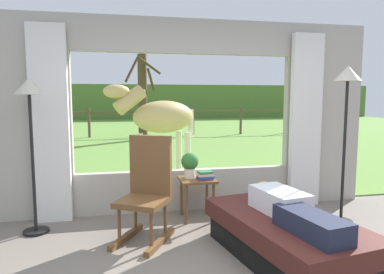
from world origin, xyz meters
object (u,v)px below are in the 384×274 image
(rocking_chair, at_px, (147,190))
(book_stack, at_px, (205,175))
(horse, at_px, (160,118))
(pasture_tree, at_px, (143,95))
(reclining_person, at_px, (289,208))
(floor_lamp_right, at_px, (347,97))
(potted_plant, at_px, (190,163))
(floor_lamp_left, at_px, (30,109))
(recliner_sofa, at_px, (285,237))
(side_table, at_px, (197,186))

(rocking_chair, relative_size, book_stack, 5.17)
(horse, relative_size, pasture_tree, 0.59)
(reclining_person, xyz_separation_m, floor_lamp_right, (1.13, 0.83, 1.01))
(book_stack, height_order, floor_lamp_right, floor_lamp_right)
(potted_plant, xyz_separation_m, horse, (-0.12, 2.21, 0.45))
(reclining_person, relative_size, potted_plant, 4.48)
(floor_lamp_right, bearing_deg, horse, 124.57)
(floor_lamp_left, bearing_deg, recliner_sofa, -25.74)
(side_table, relative_size, floor_lamp_left, 0.30)
(floor_lamp_left, bearing_deg, pasture_tree, 78.25)
(side_table, relative_size, book_stack, 2.40)
(rocking_chair, distance_m, book_stack, 0.88)
(floor_lamp_right, height_order, pasture_tree, pasture_tree)
(side_table, bearing_deg, floor_lamp_right, -16.23)
(book_stack, height_order, horse, horse)
(reclining_person, bearing_deg, horse, 91.83)
(recliner_sofa, distance_m, side_table, 1.41)
(recliner_sofa, bearing_deg, book_stack, 101.33)
(potted_plant, bearing_deg, pasture_tree, 90.33)
(book_stack, distance_m, horse, 2.42)
(pasture_tree, bearing_deg, horse, -90.70)
(recliner_sofa, relative_size, rocking_chair, 1.64)
(side_table, bearing_deg, horse, 95.11)
(recliner_sofa, height_order, pasture_tree, pasture_tree)
(reclining_person, xyz_separation_m, pasture_tree, (-0.70, 9.73, 1.08))
(floor_lamp_left, height_order, pasture_tree, pasture_tree)
(rocking_chair, relative_size, potted_plant, 3.50)
(recliner_sofa, relative_size, floor_lamp_left, 1.05)
(reclining_person, bearing_deg, floor_lamp_left, 142.96)
(rocking_chair, bearing_deg, floor_lamp_right, 30.05)
(potted_plant, relative_size, floor_lamp_left, 0.18)
(recliner_sofa, xyz_separation_m, rocking_chair, (-1.24, 0.77, 0.33))
(floor_lamp_left, xyz_separation_m, floor_lamp_right, (3.60, -0.41, 0.13))
(reclining_person, height_order, book_stack, reclining_person)
(rocking_chair, height_order, horse, horse)
(potted_plant, distance_m, book_stack, 0.25)
(side_table, xyz_separation_m, potted_plant, (-0.08, 0.06, 0.28))
(recliner_sofa, relative_size, floor_lamp_right, 0.96)
(rocking_chair, height_order, floor_lamp_left, floor_lamp_left)
(side_table, distance_m, potted_plant, 0.29)
(reclining_person, distance_m, potted_plant, 1.54)
(potted_plant, bearing_deg, floor_lamp_left, -175.49)
(book_stack, xyz_separation_m, horse, (-0.29, 2.33, 0.59))
(floor_lamp_left, bearing_deg, side_table, 2.51)
(reclining_person, distance_m, side_table, 1.45)
(recliner_sofa, xyz_separation_m, book_stack, (-0.48, 1.22, 0.35))
(reclining_person, distance_m, floor_lamp_left, 2.90)
(rocking_chair, relative_size, floor_lamp_left, 0.64)
(side_table, xyz_separation_m, horse, (-0.20, 2.27, 0.73))
(recliner_sofa, bearing_deg, pasture_tree, 83.77)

